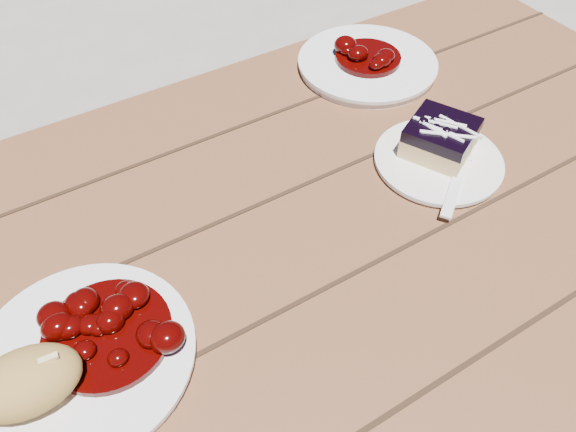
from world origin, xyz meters
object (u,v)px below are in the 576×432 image
main_plate (85,357)px  dessert_plate (438,161)px  picnic_table (115,405)px  blueberry_cake (440,137)px  bread_roll (26,382)px  second_plate (367,65)px

main_plate → dessert_plate: (0.53, 0.04, -0.00)m
picnic_table → main_plate: size_ratio=8.69×
main_plate → blueberry_cake: (0.54, 0.05, 0.03)m
bread_roll → dessert_plate: (0.59, 0.06, -0.04)m
dessert_plate → second_plate: bearing=76.6°
picnic_table → main_plate: 0.17m
main_plate → bread_roll: size_ratio=2.12×
main_plate → bread_roll: (-0.05, -0.02, 0.04)m
bread_roll → second_plate: 0.72m
blueberry_cake → dessert_plate: bearing=-150.6°
dessert_plate → blueberry_cake: blueberry_cake is taller
picnic_table → dessert_plate: 0.56m
main_plate → dessert_plate: bearing=4.3°
picnic_table → main_plate: main_plate is taller
picnic_table → dessert_plate: (0.53, 0.02, 0.17)m
second_plate → dessert_plate: bearing=-103.4°
main_plate → dessert_plate: main_plate is taller
dessert_plate → second_plate: 0.26m
picnic_table → blueberry_cake: bearing=3.3°
main_plate → second_plate: same height
picnic_table → blueberry_cake: (0.54, 0.03, 0.20)m
main_plate → second_plate: 0.66m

